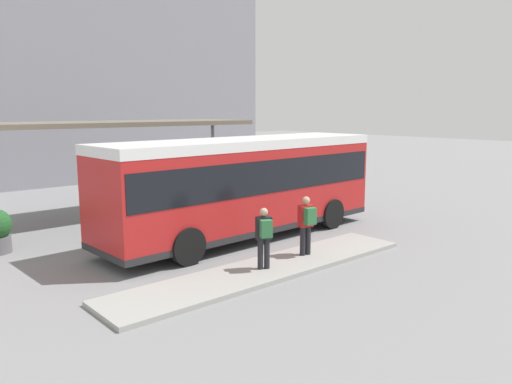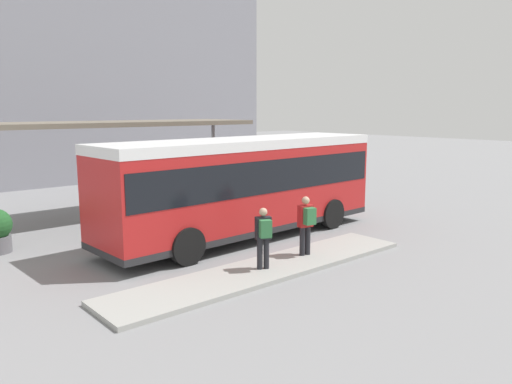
{
  "view_description": "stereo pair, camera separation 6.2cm",
  "coord_description": "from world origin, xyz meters",
  "px_view_note": "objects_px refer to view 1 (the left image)",
  "views": [
    {
      "loc": [
        -10.52,
        -12.69,
        4.31
      ],
      "look_at": [
        0.52,
        0.0,
        1.5
      ],
      "focal_mm": 35.0,
      "sensor_mm": 36.0,
      "label": 1
    },
    {
      "loc": [
        -10.47,
        -12.73,
        4.31
      ],
      "look_at": [
        0.52,
        0.0,
        1.5
      ],
      "focal_mm": 35.0,
      "sensor_mm": 36.0,
      "label": 2
    }
  ],
  "objects_px": {
    "pedestrian_waiting": "(264,234)",
    "bicycle_green": "(307,190)",
    "city_bus": "(245,181)",
    "pedestrian_companion": "(307,222)",
    "bicycle_black": "(318,193)"
  },
  "relations": [
    {
      "from": "bicycle_black",
      "to": "pedestrian_companion",
      "type": "bearing_deg",
      "value": -42.91
    },
    {
      "from": "bicycle_black",
      "to": "bicycle_green",
      "type": "relative_size",
      "value": 0.89
    },
    {
      "from": "pedestrian_waiting",
      "to": "bicycle_black",
      "type": "xyz_separation_m",
      "value": [
        9.22,
        6.43,
        -0.73
      ]
    },
    {
      "from": "pedestrian_companion",
      "to": "bicycle_green",
      "type": "height_order",
      "value": "pedestrian_companion"
    },
    {
      "from": "pedestrian_waiting",
      "to": "pedestrian_companion",
      "type": "distance_m",
      "value": 1.78
    },
    {
      "from": "pedestrian_companion",
      "to": "bicycle_black",
      "type": "height_order",
      "value": "pedestrian_companion"
    },
    {
      "from": "city_bus",
      "to": "pedestrian_companion",
      "type": "bearing_deg",
      "value": -96.91
    },
    {
      "from": "pedestrian_waiting",
      "to": "bicycle_green",
      "type": "relative_size",
      "value": 0.95
    },
    {
      "from": "bicycle_green",
      "to": "pedestrian_companion",
      "type": "bearing_deg",
      "value": -52.64
    },
    {
      "from": "pedestrian_companion",
      "to": "bicycle_green",
      "type": "distance_m",
      "value": 10.38
    },
    {
      "from": "pedestrian_waiting",
      "to": "bicycle_green",
      "type": "height_order",
      "value": "pedestrian_waiting"
    },
    {
      "from": "pedestrian_waiting",
      "to": "pedestrian_companion",
      "type": "bearing_deg",
      "value": -61.03
    },
    {
      "from": "bicycle_green",
      "to": "city_bus",
      "type": "bearing_deg",
      "value": -67.15
    },
    {
      "from": "bicycle_black",
      "to": "bicycle_green",
      "type": "height_order",
      "value": "bicycle_green"
    },
    {
      "from": "city_bus",
      "to": "pedestrian_companion",
      "type": "xyz_separation_m",
      "value": [
        -0.26,
        -3.1,
        -0.83
      ]
    }
  ]
}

